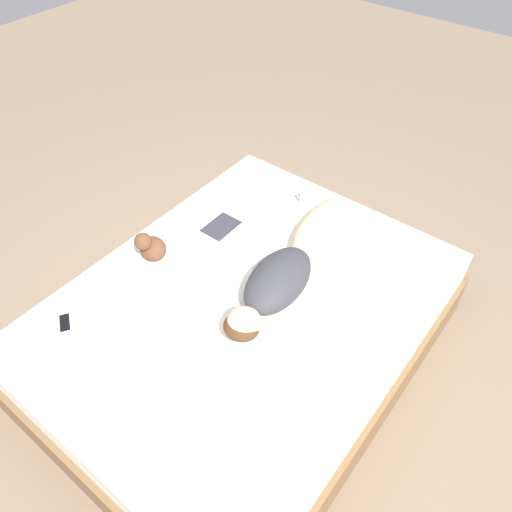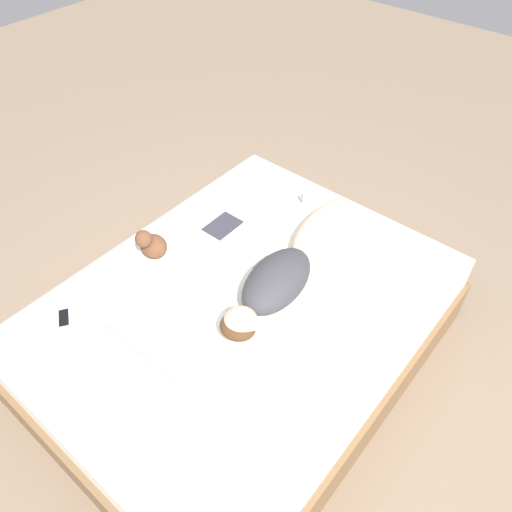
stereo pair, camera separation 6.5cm
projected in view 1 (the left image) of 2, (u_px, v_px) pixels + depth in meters
ground_plane at (246, 356)px, 3.05m from camera, size 12.00×12.00×0.00m
bed at (245, 330)px, 2.86m from camera, size 1.74×2.24×0.54m
person at (291, 264)px, 2.74m from camera, size 0.39×1.30×0.19m
open_magazine at (236, 235)px, 3.03m from camera, size 0.50×0.33×0.01m
coffee_mug at (305, 197)px, 3.22m from camera, size 0.10×0.07×0.09m
cell_phone at (65, 323)px, 2.55m from camera, size 0.15×0.13×0.01m
plush_toy at (151, 247)px, 2.83m from camera, size 0.16×0.18×0.22m
pillow at (111, 398)px, 2.20m from camera, size 0.55×0.43×0.12m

